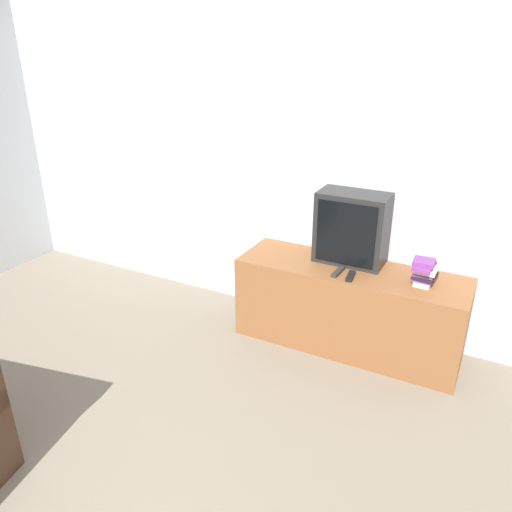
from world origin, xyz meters
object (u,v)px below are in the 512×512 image
Objects in this scene: television at (352,228)px; book_stack at (424,272)px; tv_stand at (348,307)px; remote_secondary at (351,276)px; remote_on_stand at (338,272)px.

book_stack is at bearing -10.97° from television.
tv_stand is 10.51× the size of remote_secondary.
television reaches higher than book_stack.
book_stack is 0.51m from remote_secondary.
tv_stand is 0.37m from remote_on_stand.
book_stack is at bearing 18.46° from remote_secondary.
tv_stand is at bearing -63.92° from television.
television is at bearing 88.93° from remote_on_stand.
remote_secondary is at bearing -69.87° from television.
book_stack is (0.52, 0.01, 0.42)m from tv_stand.
book_stack reaches higher than remote_secondary.
television reaches higher than remote_on_stand.
tv_stand is 3.14× the size of television.
tv_stand is 0.66m from book_stack.
remote_secondary is at bearing -161.54° from book_stack.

